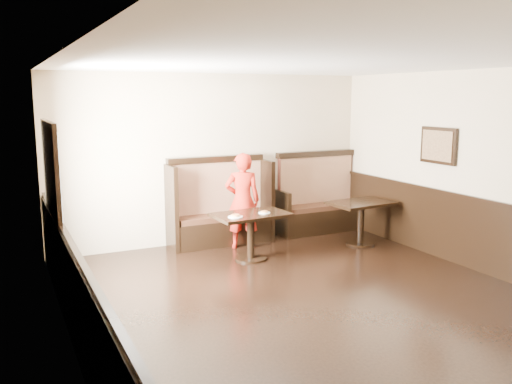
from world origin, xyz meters
TOP-DOWN VIEW (x-y plane):
  - ground at (0.00, 0.00)m, footprint 7.00×7.00m
  - room_shell at (-0.30, 0.28)m, footprint 7.00×7.00m
  - booth_main at (0.00, 3.30)m, footprint 1.75×0.72m
  - booth_neighbor at (1.95, 3.29)m, footprint 1.65×0.72m
  - table_main at (0.07, 2.21)m, footprint 1.15×0.77m
  - table_neighbor at (2.08, 2.20)m, footprint 1.08×0.75m
  - child at (0.23, 2.86)m, footprint 0.66×0.55m
  - pizza_plate_left at (-0.24, 2.09)m, footprint 0.22×0.22m
  - pizza_plate_right at (0.26, 2.15)m, footprint 0.18×0.18m

SIDE VIEW (x-z plane):
  - ground at x=0.00m, z-range 0.00..0.00m
  - booth_neighbor at x=1.95m, z-range -0.24..1.21m
  - booth_main at x=0.00m, z-range -0.20..1.25m
  - table_neighbor at x=2.08m, z-range 0.18..0.90m
  - table_main at x=0.07m, z-range 0.19..0.90m
  - room_shell at x=-0.30m, z-range -2.83..4.17m
  - pizza_plate_right at x=0.26m, z-range 0.70..0.74m
  - pizza_plate_left at x=-0.24m, z-range 0.70..0.74m
  - child at x=0.23m, z-range 0.00..1.55m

